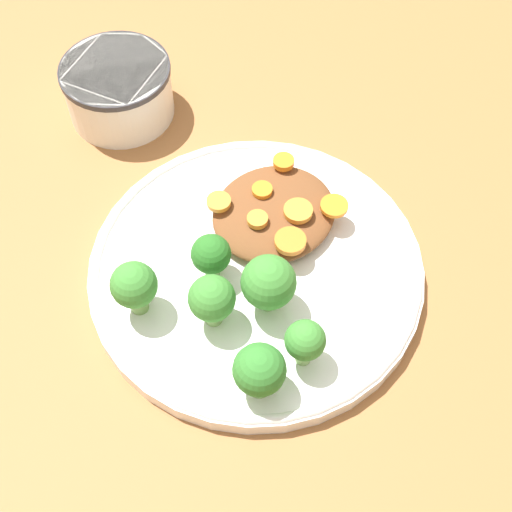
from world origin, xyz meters
TOP-DOWN VIEW (x-y plane):
  - ground_plane at (0.00, 0.00)m, footprint 4.00×4.00m
  - plate at (0.00, 0.00)m, footprint 0.29×0.29m
  - dip_bowl at (-0.24, 0.03)m, footprint 0.11×0.11m
  - stew_mound at (-0.03, 0.04)m, footprint 0.10×0.11m
  - broccoli_floret_0 at (0.02, -0.06)m, footprint 0.04×0.04m
  - broccoli_floret_1 at (0.04, -0.02)m, footprint 0.04×0.04m
  - broccoli_floret_2 at (-0.03, -0.10)m, footprint 0.04×0.04m
  - broccoli_floret_3 at (0.09, -0.03)m, footprint 0.03×0.03m
  - broccoli_floret_4 at (-0.02, -0.03)m, footprint 0.03×0.03m
  - broccoli_floret_5 at (0.08, -0.07)m, footprint 0.04×0.04m
  - carrot_slice_0 at (-0.01, 0.05)m, footprint 0.03×0.03m
  - carrot_slice_1 at (0.01, 0.03)m, footprint 0.03×0.03m
  - carrot_slice_2 at (-0.04, 0.05)m, footprint 0.02×0.02m
  - carrot_slice_3 at (-0.06, 0.01)m, footprint 0.02×0.02m
  - carrot_slice_4 at (0.01, 0.08)m, footprint 0.02×0.02m
  - carrot_slice_5 at (-0.05, 0.08)m, footprint 0.02×0.02m
  - carrot_slice_6 at (-0.02, 0.02)m, footprint 0.02×0.02m

SIDE VIEW (x-z plane):
  - ground_plane at x=0.00m, z-range 0.00..0.00m
  - plate at x=0.00m, z-range 0.00..0.02m
  - stew_mound at x=-0.03m, z-range 0.02..0.04m
  - dip_bowl at x=-0.24m, z-range 0.00..0.06m
  - carrot_slice_4 at x=0.01m, z-range 0.04..0.04m
  - carrot_slice_2 at x=-0.04m, z-range 0.04..0.04m
  - carrot_slice_3 at x=-0.06m, z-range 0.04..0.04m
  - carrot_slice_0 at x=-0.01m, z-range 0.04..0.04m
  - carrot_slice_1 at x=0.01m, z-range 0.04..0.04m
  - carrot_slice_6 at x=-0.02m, z-range 0.04..0.04m
  - carrot_slice_5 at x=-0.05m, z-range 0.04..0.04m
  - broccoli_floret_4 at x=-0.02m, z-range 0.02..0.07m
  - broccoli_floret_5 at x=0.08m, z-range 0.02..0.07m
  - broccoli_floret_3 at x=0.09m, z-range 0.02..0.07m
  - broccoli_floret_0 at x=0.02m, z-range 0.02..0.08m
  - broccoli_floret_2 at x=-0.03m, z-range 0.02..0.08m
  - broccoli_floret_1 at x=0.04m, z-range 0.02..0.08m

